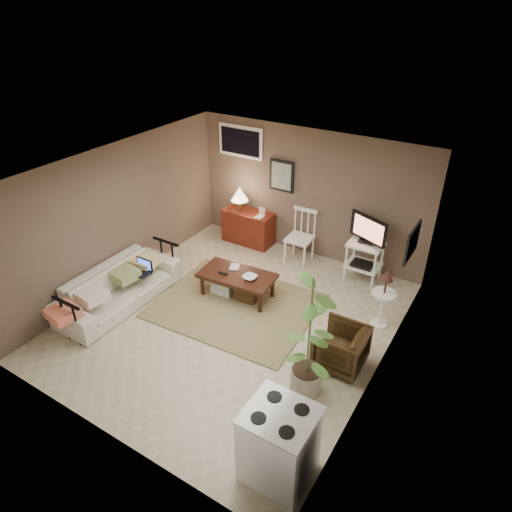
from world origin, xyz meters
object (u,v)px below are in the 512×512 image
Objects in this scene: stove at (279,444)px; coffee_table at (237,283)px; potted_plant at (309,334)px; tv_stand at (365,248)px; sofa at (118,282)px; red_console at (248,224)px; armchair at (341,346)px; side_table at (384,292)px; spindle_chair at (300,238)px.

coffee_table is at bearing 131.45° from stove.
tv_stand is at bearing 96.10° from potted_plant.
sofa is at bearing 178.05° from potted_plant.
coffee_table is 2.26m from tv_stand.
tv_stand is at bearing -48.79° from sofa.
sofa is 1.83× the size of red_console.
coffee_table is 1.96× the size of armchair.
armchair is (3.57, 0.55, -0.09)m from sofa.
tv_stand is at bearing 98.02° from stove.
side_table is 2.97m from stove.
red_console reaches higher than coffee_table.
tv_stand is at bearing 123.02° from side_table.
coffee_table is 0.73× the size of potted_plant.
armchair is at bearing -51.57° from spindle_chair.
spindle_chair is 2.76m from armchair.
armchair is (2.07, -0.59, 0.07)m from coffee_table.
sofa is at bearing -142.74° from coffee_table.
sofa reaches higher than coffee_table.
sofa is 2.17× the size of side_table.
sofa is at bearing 160.54° from stove.
side_table is 1.50× the size of armchair.
stove is at bearing -65.84° from spindle_chair.
stove reaches higher than coffee_table.
side_table is 1.86m from potted_plant.
sofa is (-1.51, -1.15, 0.15)m from coffee_table.
sofa is at bearing -81.93° from armchair.
tv_stand is 4.05m from stove.
red_console reaches higher than stove.
potted_plant is (2.75, -2.94, 0.53)m from red_console.
sofa is 4.12m from tv_stand.
spindle_chair is at bearing -34.44° from sofa.
coffee_table is 2.15m from armchair.
red_console is 0.95× the size of tv_stand.
coffee_table is 3.26m from stove.
tv_stand reaches higher than red_console.
stove reaches higher than armchair.
tv_stand is 1.35× the size of stove.
side_table reaches higher than stove.
potted_plant is 1.93× the size of stove.
potted_plant is (1.54, -2.83, 0.46)m from spindle_chair.
red_console reaches higher than sofa.
spindle_chair is at bearing 118.49° from potted_plant.
spindle_chair is at bearing 151.38° from side_table.
sofa is at bearing -102.84° from red_console.
red_console is 1.22m from spindle_chair.
spindle_chair is at bearing -142.32° from armchair.
tv_stand reaches higher than spindle_chair.
stove is (0.26, -1.18, -0.48)m from potted_plant.
side_table is (3.12, -1.16, 0.20)m from red_console.
stove is (3.66, -1.29, 0.04)m from sofa.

